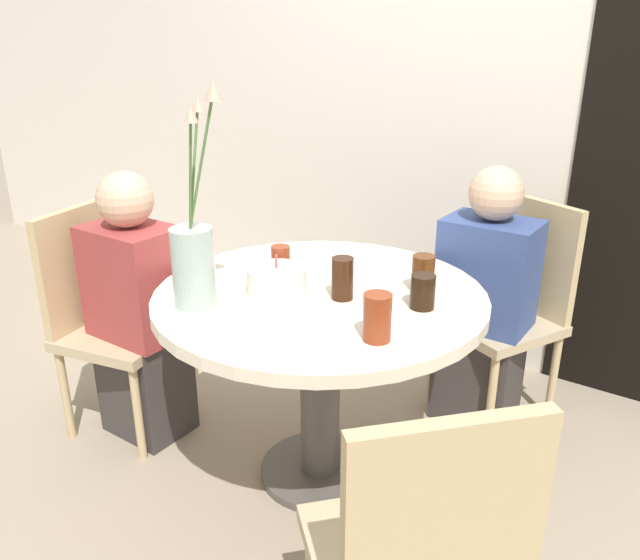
% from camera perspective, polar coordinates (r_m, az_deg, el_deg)
% --- Properties ---
extents(ground_plane, '(16.00, 16.00, 0.00)m').
position_cam_1_polar(ground_plane, '(2.36, 0.00, -17.22)').
color(ground_plane, gray).
extents(wall_back, '(8.00, 0.05, 2.60)m').
position_cam_1_polar(wall_back, '(2.94, 14.36, 17.34)').
color(wall_back, silver).
rests_on(wall_back, ground_plane).
extents(dining_table, '(1.07, 1.07, 0.71)m').
position_cam_1_polar(dining_table, '(2.06, 0.00, -4.75)').
color(dining_table, beige).
rests_on(dining_table, ground_plane).
extents(chair_near_front, '(0.53, 0.53, 0.88)m').
position_cam_1_polar(chair_near_front, '(2.62, 17.31, -1.73)').
color(chair_near_front, tan).
rests_on(chair_near_front, ground_plane).
extents(chair_right_flank, '(0.48, 0.48, 0.88)m').
position_cam_1_polar(chair_right_flank, '(2.54, -19.10, -2.65)').
color(chair_right_flank, tan).
rests_on(chair_right_flank, ground_plane).
extents(chair_left_flank, '(0.57, 0.57, 0.88)m').
position_cam_1_polar(chair_left_flank, '(1.40, 9.03, -23.76)').
color(chair_left_flank, tan).
rests_on(chair_left_flank, ground_plane).
extents(birthday_cake, '(0.19, 0.19, 0.13)m').
position_cam_1_polar(birthday_cake, '(1.98, -3.97, -0.06)').
color(birthday_cake, white).
rests_on(birthday_cake, dining_table).
extents(flower_vase, '(0.20, 0.14, 0.66)m').
position_cam_1_polar(flower_vase, '(1.89, -11.46, 2.09)').
color(flower_vase, '#9EB2AD').
rests_on(flower_vase, dining_table).
extents(side_plate, '(0.18, 0.18, 0.01)m').
position_cam_1_polar(side_plate, '(2.09, 4.94, -0.03)').
color(side_plate, silver).
rests_on(side_plate, dining_table).
extents(drink_glass_0, '(0.06, 0.06, 0.11)m').
position_cam_1_polar(drink_glass_0, '(2.11, -3.61, 1.69)').
color(drink_glass_0, maroon).
rests_on(drink_glass_0, dining_table).
extents(drink_glass_1, '(0.08, 0.08, 0.13)m').
position_cam_1_polar(drink_glass_1, '(1.67, 5.25, -3.42)').
color(drink_glass_1, maroon).
rests_on(drink_glass_1, dining_table).
extents(drink_glass_2, '(0.07, 0.07, 0.13)m').
position_cam_1_polar(drink_glass_2, '(1.92, 2.07, 0.14)').
color(drink_glass_2, '#33190C').
rests_on(drink_glass_2, dining_table).
extents(drink_glass_3, '(0.08, 0.08, 0.10)m').
position_cam_1_polar(drink_glass_3, '(1.89, 9.37, -1.06)').
color(drink_glass_3, black).
rests_on(drink_glass_3, dining_table).
extents(drink_glass_4, '(0.07, 0.07, 0.12)m').
position_cam_1_polar(drink_glass_4, '(2.00, 9.40, 0.56)').
color(drink_glass_4, '#51280F').
rests_on(drink_glass_4, dining_table).
extents(person_guest, '(0.34, 0.24, 1.04)m').
position_cam_1_polar(person_guest, '(2.51, 14.79, -2.51)').
color(person_guest, '#383333').
rests_on(person_guest, ground_plane).
extents(person_boy, '(0.34, 0.24, 1.04)m').
position_cam_1_polar(person_boy, '(2.45, -16.25, -3.32)').
color(person_boy, '#383333').
rests_on(person_boy, ground_plane).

